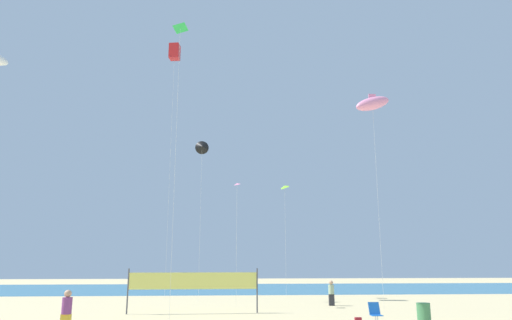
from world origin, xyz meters
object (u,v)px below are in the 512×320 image
object	(u,v)px
kite_pink_inflatable	(372,104)
beach_handbag	(358,320)
beachgoer_plum_shirt	(67,311)
trash_barrel	(424,313)
kite_green_diamond	(180,30)
kite_black_delta	(202,147)
folding_beach_chair	(375,312)
kite_lime_diamond	(284,188)
kite_pink_diamond	(237,187)
beachgoer_sage_shirt	(331,292)
kite_red_box	(175,52)
volleyball_net	(194,283)

from	to	relation	value
kite_pink_inflatable	beach_handbag	bearing A→B (deg)	-118.53
beachgoer_plum_shirt	trash_barrel	distance (m)	15.43
kite_green_diamond	kite_black_delta	world-z (taller)	kite_green_diamond
folding_beach_chair	kite_lime_diamond	size ratio (longest dim) A/B	0.10
kite_pink_diamond	folding_beach_chair	bearing A→B (deg)	-51.37
beachgoer_sage_shirt	beach_handbag	distance (m)	8.53
kite_pink_diamond	kite_red_box	distance (m)	15.67
beachgoer_sage_shirt	kite_lime_diamond	xyz separation A→B (m)	(-2.01, 7.00, 7.91)
beachgoer_sage_shirt	kite_pink_diamond	bearing A→B (deg)	-85.29
folding_beach_chair	kite_lime_diamond	xyz separation A→B (m)	(-2.16, 15.25, 8.28)
beachgoer_plum_shirt	trash_barrel	xyz separation A→B (m)	(15.29, 2.03, -0.44)
folding_beach_chair	kite_pink_inflatable	distance (m)	14.16
folding_beach_chair	kite_lime_diamond	distance (m)	17.49
kite_lime_diamond	kite_red_box	bearing A→B (deg)	-179.39
kite_green_diamond	kite_pink_inflatable	bearing A→B (deg)	21.66
kite_lime_diamond	kite_green_diamond	distance (m)	17.18
volleyball_net	kite_pink_diamond	bearing A→B (deg)	55.79
volleyball_net	kite_black_delta	size ratio (longest dim) A/B	0.60
kite_lime_diamond	kite_pink_inflatable	bearing A→B (deg)	-62.73
volleyball_net	trash_barrel	bearing A→B (deg)	-25.39
beachgoer_sage_shirt	beachgoer_plum_shirt	bearing A→B (deg)	-48.20
folding_beach_chair	kite_red_box	xyz separation A→B (m)	(-11.60, 15.15, 20.00)
volleyball_net	beach_handbag	xyz separation A→B (m)	(7.88, -4.52, -1.50)
kite_pink_diamond	kite_red_box	xyz separation A→B (m)	(-5.27, 7.23, 12.86)
kite_pink_diamond	beach_handbag	bearing A→B (deg)	-56.29
trash_barrel	volleyball_net	size ratio (longest dim) A/B	0.13
kite_red_box	volleyball_net	bearing A→B (deg)	-75.44
trash_barrel	beach_handbag	xyz separation A→B (m)	(-2.90, 0.59, -0.34)
volleyball_net	kite_black_delta	xyz separation A→B (m)	(-0.11, 8.12, 9.74)
beachgoer_plum_shirt	kite_lime_diamond	world-z (taller)	kite_lime_diamond
beachgoer_plum_shirt	beach_handbag	distance (m)	12.69
kite_pink_diamond	kite_pink_inflatable	distance (m)	10.53
kite_black_delta	kite_green_diamond	bearing A→B (deg)	-94.31
beach_handbag	kite_red_box	world-z (taller)	kite_red_box
kite_lime_diamond	kite_pink_inflatable	xyz separation A→B (m)	(4.71, -9.13, 4.23)
kite_lime_diamond	kite_pink_diamond	world-z (taller)	kite_lime_diamond
kite_black_delta	kite_red_box	bearing A→B (deg)	134.87
kite_lime_diamond	kite_pink_diamond	xyz separation A→B (m)	(-4.16, -7.33, -1.15)
beachgoer_sage_shirt	beach_handbag	world-z (taller)	beachgoer_sage_shirt
trash_barrel	kite_green_diamond	size ratio (longest dim) A/B	0.06
kite_lime_diamond	kite_pink_inflatable	distance (m)	11.11
kite_red_box	beachgoer_plum_shirt	bearing A→B (deg)	-95.38
kite_pink_inflatable	volleyball_net	bearing A→B (deg)	-170.92
beach_handbag	kite_black_delta	distance (m)	18.71
beach_handbag	kite_red_box	bearing A→B (deg)	124.84
volleyball_net	folding_beach_chair	bearing A→B (deg)	-26.11
kite_green_diamond	kite_red_box	world-z (taller)	kite_red_box
kite_lime_diamond	kite_red_box	size ratio (longest dim) A/B	0.43
kite_green_diamond	kite_pink_diamond	world-z (taller)	kite_green_diamond
beachgoer_sage_shirt	kite_red_box	xyz separation A→B (m)	(-11.45, 6.90, 19.62)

